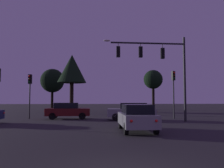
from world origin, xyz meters
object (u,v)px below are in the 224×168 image
Objects in this scene: traffic_signal_mast_arm at (159,61)px; car_crossing_right at (132,111)px; traffic_light_corner_right at (174,85)px; tree_left_far at (153,80)px; tree_center_horizon at (52,81)px; tree_behind_sign at (72,69)px; car_far_lane at (68,110)px; traffic_light_corner_left at (30,87)px; car_nearside_lane at (137,117)px.

car_crossing_right is (-2.03, 1.73, -4.18)m from traffic_signal_mast_arm.
traffic_light_corner_right is 0.63× the size of tree_left_far.
tree_center_horizon is (-17.66, -2.15, -0.47)m from tree_left_far.
tree_behind_sign reaches higher than tree_left_far.
car_far_lane is at bearing 177.89° from traffic_light_corner_right.
traffic_signal_mast_arm reaches higher than traffic_light_corner_left.
car_nearside_lane is 20.17m from tree_behind_sign.
car_far_lane is (-5.79, 1.83, -0.00)m from car_crossing_right.
traffic_light_corner_left is at bearing -87.77° from tree_center_horizon.
tree_center_horizon reaches higher than traffic_light_corner_left.
traffic_signal_mast_arm is at bearing 62.95° from car_nearside_lane.
car_nearside_lane is 0.60× the size of tree_left_far.
car_far_lane is at bearing -5.79° from traffic_light_corner_left.
traffic_light_corner_right is (13.73, -0.74, 0.24)m from traffic_light_corner_left.
car_nearside_lane is 0.55× the size of tree_behind_sign.
tree_behind_sign is 17.45m from tree_left_far.
traffic_signal_mast_arm is at bearing -60.55° from tree_center_horizon.
car_crossing_right is 22.53m from tree_center_horizon.
car_nearside_lane is (-3.03, -5.93, -4.18)m from traffic_signal_mast_arm.
traffic_signal_mast_arm is at bearing -18.96° from traffic_light_corner_left.
tree_behind_sign reaches higher than traffic_light_corner_left.
car_nearside_lane is 10.63m from car_far_lane.
traffic_signal_mast_arm is 1.60× the size of car_crossing_right.
traffic_light_corner_right reaches higher than car_crossing_right.
traffic_signal_mast_arm is at bearing -103.25° from tree_left_far.
traffic_signal_mast_arm is at bearing -125.92° from traffic_light_corner_right.
car_crossing_right is 0.63× the size of tree_center_horizon.
traffic_signal_mast_arm is 1.54× the size of traffic_light_corner_right.
traffic_light_corner_left is 0.96× the size of car_crossing_right.
traffic_light_corner_left is at bearing -109.68° from tree_behind_sign.
car_far_lane is at bearing -87.51° from tree_behind_sign.
tree_left_far is (16.98, 19.66, 2.46)m from traffic_light_corner_left.
car_crossing_right is at bearing -17.57° from car_far_lane.
tree_left_far is at bearing 73.79° from car_nearside_lane.
traffic_light_corner_left is 26.10m from tree_left_far.
traffic_light_corner_left is at bearing 166.84° from car_crossing_right.
tree_center_horizon is (-9.08, 27.37, 4.18)m from car_nearside_lane.
tree_center_horizon reaches higher than traffic_light_corner_right.
car_crossing_right is at bearing -60.98° from tree_behind_sign.
traffic_light_corner_left is 0.54× the size of tree_behind_sign.
car_crossing_right and car_far_lane have the same top height.
car_nearside_lane is 0.99× the size of car_crossing_right.
traffic_signal_mast_arm is at bearing -57.47° from tree_behind_sign.
traffic_light_corner_right is at bearing -99.04° from tree_left_far.
traffic_signal_mast_arm is 7.86m from car_nearside_lane.
car_crossing_right is at bearing -109.13° from tree_left_far.
tree_behind_sign is at bearing 122.53° from traffic_signal_mast_arm.
tree_behind_sign is at bearing 92.49° from car_far_lane.
tree_behind_sign is (3.21, 8.96, 2.90)m from traffic_light_corner_left.
traffic_light_corner_left is 1.01× the size of car_far_lane.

